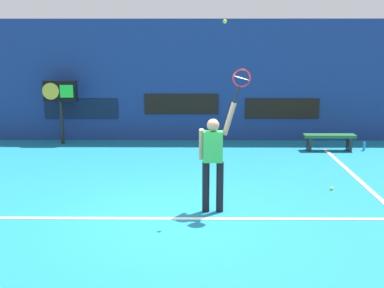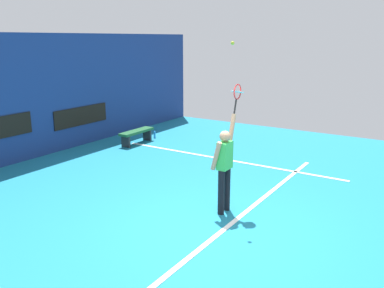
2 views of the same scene
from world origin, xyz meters
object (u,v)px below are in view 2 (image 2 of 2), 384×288
tennis_ball (233,43)px  court_bench (137,134)px  tennis_racket (237,93)px  water_bottle (155,134)px  spare_ball (223,168)px  tennis_player (224,164)px

tennis_ball → court_bench: bearing=58.3°
tennis_racket → water_bottle: bearing=53.1°
tennis_racket → court_bench: (2.88, 5.11, -2.02)m
tennis_racket → court_bench: 6.20m
court_bench → spare_ball: 3.87m
tennis_racket → court_bench: bearing=60.6°
water_bottle → court_bench: bearing=180.0°
tennis_racket → tennis_ball: (-0.29, -0.02, 0.98)m
water_bottle → tennis_player: bearing=-130.2°
tennis_racket → tennis_ball: tennis_ball is taller
tennis_ball → spare_ball: (2.30, 1.37, -3.30)m
tennis_racket → water_bottle: (3.84, 5.11, -2.24)m
tennis_ball → spare_ball: bearing=30.7°
water_bottle → tennis_racket: bearing=-126.9°
tennis_player → tennis_racket: bearing=-0.5°
tennis_player → water_bottle: size_ratio=8.25×
tennis_ball → water_bottle: tennis_ball is taller
tennis_player → tennis_racket: (0.47, -0.00, 1.35)m
tennis_ball → water_bottle: size_ratio=0.28×
tennis_player → court_bench: 6.14m
tennis_racket → spare_ball: (2.01, 1.35, -2.33)m
tennis_ball → spare_ball: tennis_ball is taller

